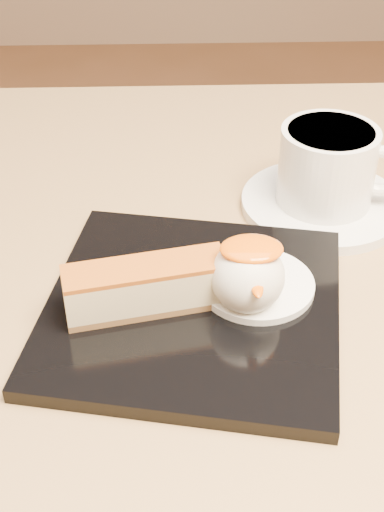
{
  "coord_description": "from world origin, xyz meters",
  "views": [
    {
      "loc": [
        -0.03,
        -0.44,
        1.08
      ],
      "look_at": [
        -0.01,
        -0.01,
        0.76
      ],
      "focal_mm": 50.0,
      "sensor_mm": 36.0,
      "label": 1
    }
  ],
  "objects_px": {
    "ice_cream_scoop": "(248,276)",
    "saucer": "(322,204)",
    "cheesecake": "(146,287)",
    "dessert_plate": "(193,307)",
    "coffee_cup": "(330,165)",
    "table": "(203,416)"
  },
  "relations": [
    {
      "from": "cheesecake",
      "to": "saucer",
      "type": "height_order",
      "value": "cheesecake"
    },
    {
      "from": "table",
      "to": "dessert_plate",
      "type": "bearing_deg",
      "value": -109.52
    },
    {
      "from": "coffee_cup",
      "to": "dessert_plate",
      "type": "bearing_deg",
      "value": -119.45
    },
    {
      "from": "coffee_cup",
      "to": "ice_cream_scoop",
      "type": "bearing_deg",
      "value": -108.33
    },
    {
      "from": "dessert_plate",
      "to": "coffee_cup",
      "type": "height_order",
      "value": "coffee_cup"
    },
    {
      "from": "dessert_plate",
      "to": "coffee_cup",
      "type": "distance_m",
      "value": 0.2
    },
    {
      "from": "coffee_cup",
      "to": "saucer",
      "type": "bearing_deg",
      "value": 180.0
    },
    {
      "from": "ice_cream_scoop",
      "to": "saucer",
      "type": "height_order",
      "value": "ice_cream_scoop"
    },
    {
      "from": "dessert_plate",
      "to": "coffee_cup",
      "type": "relative_size",
      "value": 1.89
    },
    {
      "from": "dessert_plate",
      "to": "saucer",
      "type": "distance_m",
      "value": 0.19
    },
    {
      "from": "table",
      "to": "coffee_cup",
      "type": "xyz_separation_m",
      "value": [
        0.12,
        0.11,
        0.2
      ]
    },
    {
      "from": "dessert_plate",
      "to": "cheesecake",
      "type": "distance_m",
      "value": 0.04
    },
    {
      "from": "cheesecake",
      "to": "coffee_cup",
      "type": "bearing_deg",
      "value": 30.42
    },
    {
      "from": "ice_cream_scoop",
      "to": "table",
      "type": "bearing_deg",
      "value": 130.22
    },
    {
      "from": "saucer",
      "to": "ice_cream_scoop",
      "type": "bearing_deg",
      "value": -119.98
    },
    {
      "from": "table",
      "to": "cheesecake",
      "type": "distance_m",
      "value": 0.2
    },
    {
      "from": "table",
      "to": "cheesecake",
      "type": "bearing_deg",
      "value": -142.63
    },
    {
      "from": "ice_cream_scoop",
      "to": "saucer",
      "type": "distance_m",
      "value": 0.17
    },
    {
      "from": "table",
      "to": "coffee_cup",
      "type": "distance_m",
      "value": 0.26
    },
    {
      "from": "cheesecake",
      "to": "saucer",
      "type": "xyz_separation_m",
      "value": [
        0.16,
        0.15,
        -0.03
      ]
    },
    {
      "from": "dessert_plate",
      "to": "cheesecake",
      "type": "bearing_deg",
      "value": -171.87
    },
    {
      "from": "cheesecake",
      "to": "coffee_cup",
      "type": "height_order",
      "value": "coffee_cup"
    }
  ]
}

